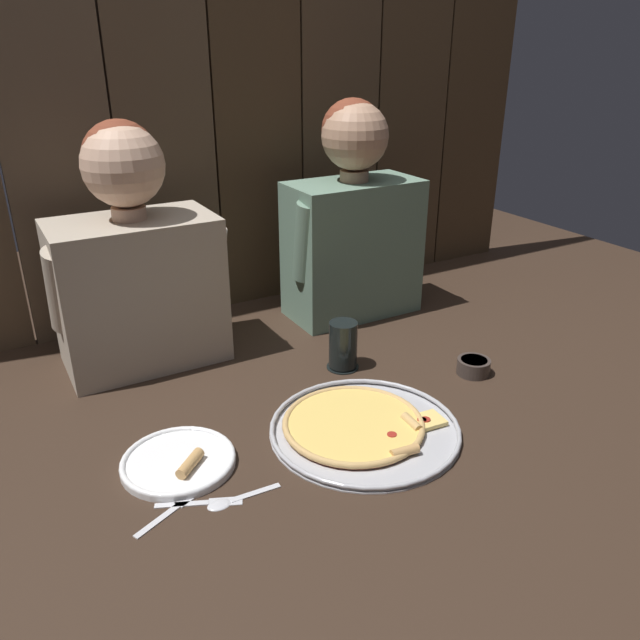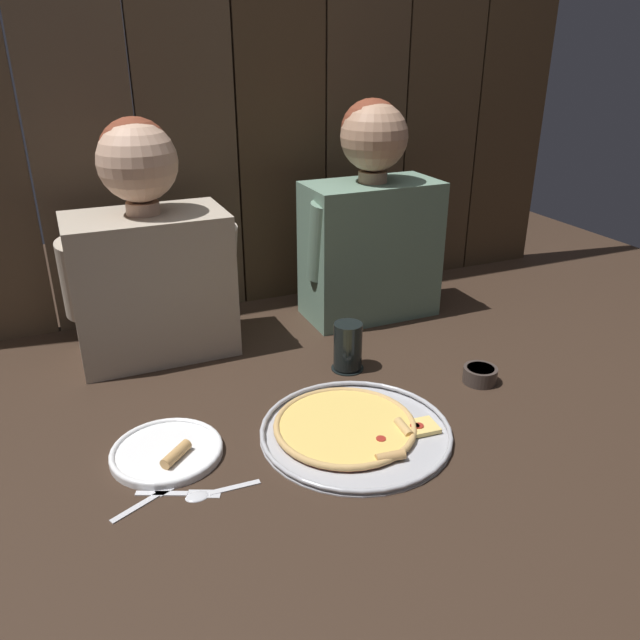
{
  "view_description": "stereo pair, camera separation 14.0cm",
  "coord_description": "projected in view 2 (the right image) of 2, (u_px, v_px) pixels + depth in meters",
  "views": [
    {
      "loc": [
        -0.63,
        -1.01,
        0.75
      ],
      "look_at": [
        -0.0,
        0.1,
        0.18
      ],
      "focal_mm": 34.99,
      "sensor_mm": 36.0,
      "label": 1
    },
    {
      "loc": [
        -0.51,
        -1.07,
        0.75
      ],
      "look_at": [
        -0.0,
        0.1,
        0.18
      ],
      "focal_mm": 34.99,
      "sensor_mm": 36.0,
      "label": 2
    }
  ],
  "objects": [
    {
      "name": "ground_plane",
      "position": [
        339.0,
        410.0,
        1.39
      ],
      "size": [
        3.2,
        3.2,
        0.0
      ],
      "primitive_type": "plane",
      "color": "#332319"
    },
    {
      "name": "pizza_tray",
      "position": [
        352.0,
        429.0,
        1.3
      ],
      "size": [
        0.4,
        0.4,
        0.03
      ],
      "color": "#B2B2B7",
      "rests_on": "ground"
    },
    {
      "name": "dinner_plate",
      "position": [
        167.0,
        451.0,
        1.23
      ],
      "size": [
        0.22,
        0.22,
        0.03
      ],
      "color": "white",
      "rests_on": "ground"
    },
    {
      "name": "drinking_glass",
      "position": [
        348.0,
        347.0,
        1.54
      ],
      "size": [
        0.08,
        0.08,
        0.12
      ],
      "color": "black",
      "rests_on": "ground"
    },
    {
      "name": "dipping_bowl",
      "position": [
        480.0,
        374.0,
        1.5
      ],
      "size": [
        0.08,
        0.08,
        0.04
      ],
      "color": "#3D332D",
      "rests_on": "ground"
    },
    {
      "name": "table_fork",
      "position": [
        147.0,
        500.0,
        1.11
      ],
      "size": [
        0.12,
        0.07,
        0.01
      ],
      "color": "silver",
      "rests_on": "ground"
    },
    {
      "name": "table_knife",
      "position": [
        179.0,
        493.0,
        1.13
      ],
      "size": [
        0.15,
        0.08,
        0.01
      ],
      "color": "silver",
      "rests_on": "ground"
    },
    {
      "name": "table_spoon",
      "position": [
        210.0,
        492.0,
        1.13
      ],
      "size": [
        0.14,
        0.03,
        0.01
      ],
      "color": "silver",
      "rests_on": "ground"
    },
    {
      "name": "diner_left",
      "position": [
        148.0,
        254.0,
        1.55
      ],
      "size": [
        0.42,
        0.23,
        0.59
      ],
      "color": "#B2A38E",
      "rests_on": "ground"
    },
    {
      "name": "diner_right",
      "position": [
        371.0,
        221.0,
        1.77
      ],
      "size": [
        0.41,
        0.2,
        0.62
      ],
      "color": "slate",
      "rests_on": "ground"
    },
    {
      "name": "wooden_backdrop_wall",
      "position": [
        232.0,
        53.0,
        1.68
      ],
      "size": [
        2.19,
        0.03,
        1.44
      ],
      "color": "brown",
      "rests_on": "ground"
    }
  ]
}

